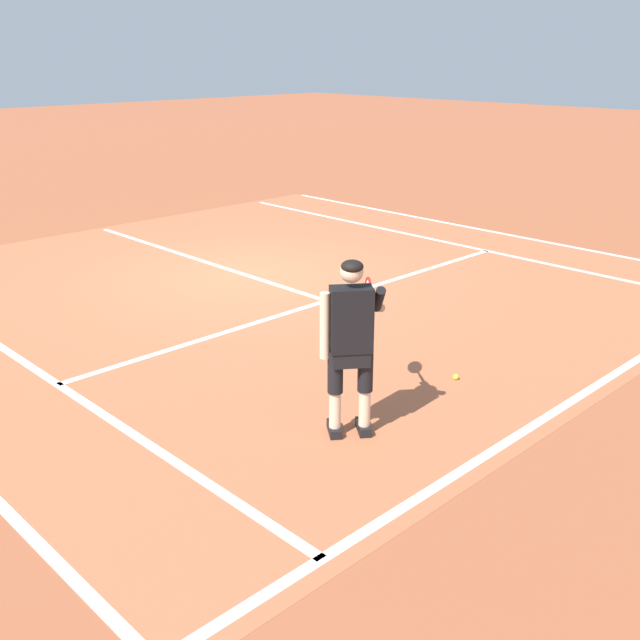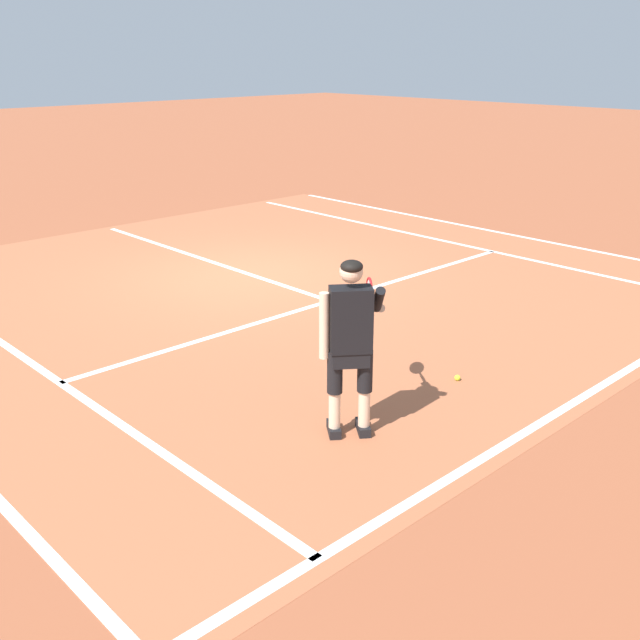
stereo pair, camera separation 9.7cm
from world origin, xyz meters
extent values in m
plane|color=#9E5133|center=(0.00, 0.00, 0.00)|extent=(80.00, 80.00, 0.00)
cube|color=#B2603D|center=(0.00, -0.69, 0.00)|extent=(10.98, 10.91, 0.00)
cube|color=white|center=(0.00, -5.95, 0.00)|extent=(10.98, 0.10, 0.01)
cube|color=white|center=(0.00, -1.83, 0.00)|extent=(8.23, 0.10, 0.01)
cube|color=white|center=(0.00, 1.37, 0.00)|extent=(0.10, 6.40, 0.01)
cube|color=white|center=(-4.12, -0.69, 0.00)|extent=(0.10, 10.51, 0.01)
cube|color=white|center=(4.12, -0.69, 0.00)|extent=(0.10, 10.51, 0.01)
cube|color=white|center=(5.49, -0.69, 0.00)|extent=(0.10, 10.51, 0.01)
cube|color=black|center=(-2.73, -4.70, 0.04)|extent=(0.26, 0.29, 0.09)
cube|color=black|center=(-2.51, -4.87, 0.04)|extent=(0.26, 0.29, 0.09)
cylinder|color=beige|center=(-2.75, -4.73, 0.27)|extent=(0.11, 0.11, 0.36)
cylinder|color=black|center=(-2.75, -4.73, 0.66)|extent=(0.14, 0.14, 0.41)
cylinder|color=beige|center=(-2.53, -4.90, 0.27)|extent=(0.11, 0.11, 0.36)
cylinder|color=black|center=(-2.53, -4.90, 0.66)|extent=(0.14, 0.14, 0.41)
cube|color=black|center=(-2.64, -4.82, 0.82)|extent=(0.39, 0.36, 0.20)
cube|color=black|center=(-2.64, -4.82, 1.16)|extent=(0.44, 0.40, 0.60)
cylinder|color=beige|center=(-2.83, -4.67, 1.11)|extent=(0.09, 0.09, 0.62)
cylinder|color=black|center=(-2.38, -4.90, 1.31)|extent=(0.23, 0.26, 0.29)
cylinder|color=beige|center=(-2.22, -4.76, 1.17)|extent=(0.24, 0.28, 0.14)
sphere|color=beige|center=(-2.64, -4.81, 1.60)|extent=(0.21, 0.21, 0.21)
ellipsoid|color=black|center=(-2.65, -4.82, 1.66)|extent=(0.28, 0.28, 0.12)
cylinder|color=#232326|center=(-2.07, -4.59, 1.14)|extent=(0.15, 0.18, 0.03)
cylinder|color=red|center=(-1.98, -4.47, 1.14)|extent=(0.08, 0.09, 0.02)
torus|color=red|center=(-1.87, -4.33, 1.14)|extent=(0.20, 0.25, 0.30)
cylinder|color=silver|center=(-1.87, -4.33, 1.14)|extent=(0.15, 0.20, 0.25)
sphere|color=#CCE02D|center=(-0.90, -4.78, 0.03)|extent=(0.07, 0.07, 0.07)
camera|label=1|loc=(-7.19, -9.07, 3.42)|focal=41.55mm
camera|label=2|loc=(-7.12, -9.14, 3.42)|focal=41.55mm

